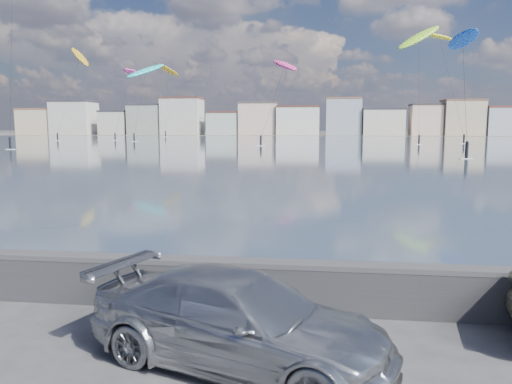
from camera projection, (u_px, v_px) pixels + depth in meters
ground at (155, 373)px, 7.41m from camera, size 700.00×700.00×0.00m
bay_water at (308, 144)px, 97.37m from camera, size 500.00×177.00×0.00m
far_shore_strip at (314, 135)px, 204.05m from camera, size 500.00×60.00×0.00m
seawall at (198, 280)px, 9.98m from camera, size 400.00×0.36×1.08m
far_buildings at (318, 119)px, 189.33m from camera, size 240.79×13.26×14.60m
car_silver at (239, 320)px, 7.59m from camera, size 5.22×3.47×1.41m
kitesurfer_2 at (168, 71)px, 167.53m from camera, size 7.26×11.09×24.74m
kitesurfer_7 at (419, 38)px, 103.72m from camera, size 10.42×13.90×25.30m
kitesurfer_8 at (463, 42)px, 62.68m from camera, size 4.00×14.40×15.72m
kitesurfer_10 at (131, 72)px, 127.11m from camera, size 4.81×11.70×17.89m
kitesurfer_12 at (80, 58)px, 127.78m from camera, size 8.07×13.60×24.34m
kitesurfer_13 at (285, 66)px, 94.82m from camera, size 7.99×12.46×17.03m
kitesurfer_16 at (146, 71)px, 119.70m from camera, size 9.18×12.13×19.37m
kitesurfer_18 at (440, 39)px, 108.14m from camera, size 8.19×13.52×23.65m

